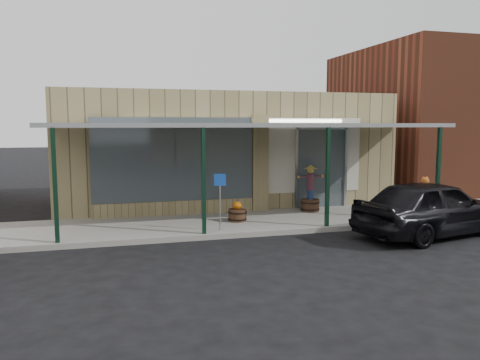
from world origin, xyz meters
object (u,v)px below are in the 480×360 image
object	(u,v)px
barrel_scarecrow	(310,195)
parked_sedan	(432,208)
handicap_sign	(220,194)
barrel_pumpkin	(237,214)

from	to	relation	value
barrel_scarecrow	parked_sedan	xyz separation A→B (m)	(2.02, -3.64, 0.11)
parked_sedan	barrel_scarecrow	bearing A→B (deg)	16.77
barrel_scarecrow	handicap_sign	size ratio (longest dim) A/B	1.01
barrel_pumpkin	handicap_sign	world-z (taller)	handicap_sign
handicap_sign	parked_sedan	world-z (taller)	handicap_sign
barrel_pumpkin	parked_sedan	bearing A→B (deg)	-29.00
barrel_pumpkin	parked_sedan	size ratio (longest dim) A/B	0.15
barrel_scarecrow	handicap_sign	distance (m)	4.18
parked_sedan	handicap_sign	bearing A→B (deg)	62.08
handicap_sign	barrel_pumpkin	bearing A→B (deg)	68.89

